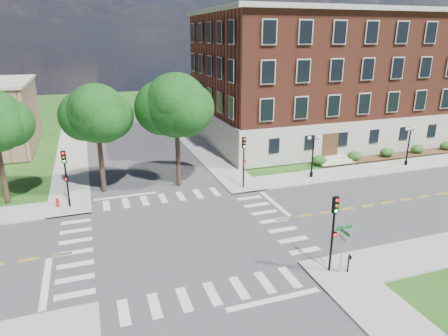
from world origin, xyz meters
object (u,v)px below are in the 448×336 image
object	(u,v)px
traffic_signal_nw	(66,172)
street_sign_pole	(343,240)
twin_lamp_west	(313,154)
fire_hydrant	(58,203)
traffic_signal_ne	(244,156)
push_button_post	(349,262)
traffic_signal_se	(334,225)
twin_lamp_east	(409,144)

from	to	relation	value
traffic_signal_nw	street_sign_pole	xyz separation A→B (m)	(15.42, -15.64, -0.88)
traffic_signal_nw	street_sign_pole	distance (m)	21.98
twin_lamp_west	fire_hydrant	distance (m)	23.80
traffic_signal_nw	traffic_signal_ne	bearing A→B (deg)	-2.11
push_button_post	traffic_signal_nw	bearing A→B (deg)	135.31
traffic_signal_ne	traffic_signal_nw	size ratio (longest dim) A/B	1.00
traffic_signal_se	traffic_signal_ne	xyz separation A→B (m)	(0.27, 14.66, 0.00)
traffic_signal_se	traffic_signal_ne	world-z (taller)	same
traffic_signal_se	street_sign_pole	bearing A→B (deg)	-42.89
twin_lamp_west	traffic_signal_nw	bearing A→B (deg)	179.79
twin_lamp_west	fire_hydrant	xyz separation A→B (m)	(-23.71, 0.44, -2.06)
traffic_signal_se	push_button_post	xyz separation A→B (m)	(0.94, -0.52, -2.39)
traffic_signal_se	traffic_signal_nw	bearing A→B (deg)	134.52
street_sign_pole	fire_hydrant	world-z (taller)	street_sign_pole
traffic_signal_ne	traffic_signal_nw	distance (m)	15.25
traffic_signal_se	twin_lamp_east	world-z (taller)	traffic_signal_se
traffic_signal_ne	street_sign_pole	size ratio (longest dim) A/B	1.55
push_button_post	twin_lamp_west	bearing A→B (deg)	66.36
traffic_signal_ne	twin_lamp_east	size ratio (longest dim) A/B	1.13
traffic_signal_ne	fire_hydrant	distance (m)	16.44
traffic_signal_se	fire_hydrant	xyz separation A→B (m)	(-15.91, 15.58, -2.72)
twin_lamp_east	push_button_post	bearing A→B (deg)	-140.04
traffic_signal_ne	twin_lamp_west	xyz separation A→B (m)	(7.52, 0.48, -0.66)
twin_lamp_west	traffic_signal_se	bearing A→B (deg)	-117.23
twin_lamp_west	twin_lamp_east	xyz separation A→B (m)	(11.84, 0.01, 0.00)
street_sign_pole	traffic_signal_se	bearing A→B (deg)	137.11
traffic_signal_ne	push_button_post	bearing A→B (deg)	-87.47
traffic_signal_se	twin_lamp_west	bearing A→B (deg)	62.77
twin_lamp_east	push_button_post	xyz separation A→B (m)	(-18.69, -15.66, -1.73)
push_button_post	traffic_signal_se	bearing A→B (deg)	151.26
twin_lamp_west	push_button_post	bearing A→B (deg)	-113.64
traffic_signal_se	twin_lamp_east	size ratio (longest dim) A/B	1.13
traffic_signal_se	push_button_post	world-z (taller)	traffic_signal_se
twin_lamp_east	traffic_signal_nw	bearing A→B (deg)	179.88
push_button_post	twin_lamp_east	bearing A→B (deg)	39.96
twin_lamp_west	twin_lamp_east	size ratio (longest dim) A/B	1.00
traffic_signal_ne	fire_hydrant	world-z (taller)	traffic_signal_ne
traffic_signal_se	street_sign_pole	distance (m)	1.07
traffic_signal_ne	fire_hydrant	bearing A→B (deg)	176.76
twin_lamp_east	street_sign_pole	size ratio (longest dim) A/B	1.36
traffic_signal_nw	push_button_post	distance (m)	22.50
traffic_signal_ne	traffic_signal_nw	world-z (taller)	same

